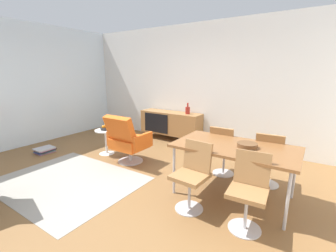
{
  "coord_description": "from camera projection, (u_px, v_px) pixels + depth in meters",
  "views": [
    {
      "loc": [
        2.48,
        -2.45,
        1.72
      ],
      "look_at": [
        0.37,
        0.75,
        0.79
      ],
      "focal_mm": 24.39,
      "sensor_mm": 36.0,
      "label": 1
    }
  ],
  "objects": [
    {
      "name": "sideboard",
      "position": [
        171.0,
        123.0,
        5.78
      ],
      "size": [
        1.6,
        0.45,
        0.72
      ],
      "color": "olive",
      "rests_on": "ground_plane"
    },
    {
      "name": "dining_chair_front_right",
      "position": [
        249.0,
        188.0,
        2.49
      ],
      "size": [
        0.43,
        0.45,
        0.86
      ],
      "color": "#9E7042",
      "rests_on": "ground_plane"
    },
    {
      "name": "lounge_chair_red",
      "position": [
        127.0,
        139.0,
        4.3
      ],
      "size": [
        0.72,
        0.66,
        0.95
      ],
      "color": "#D85919",
      "rests_on": "ground_plane"
    },
    {
      "name": "area_rug",
      "position": [
        68.0,
        181.0,
        3.65
      ],
      "size": [
        2.2,
        1.7,
        0.01
      ],
      "primitive_type": "cube",
      "color": "gray",
      "rests_on": "ground_plane"
    },
    {
      "name": "vase_cobalt",
      "position": [
        188.0,
        110.0,
        5.44
      ],
      "size": [
        0.11,
        0.11,
        0.26
      ],
      "color": "maroon",
      "rests_on": "sideboard"
    },
    {
      "name": "dining_chair_back_left",
      "position": [
        223.0,
        149.0,
        3.77
      ],
      "size": [
        0.4,
        0.43,
        0.86
      ],
      "color": "#9E7042",
      "rests_on": "ground_plane"
    },
    {
      "name": "dining_chair_back_right",
      "position": [
        269.0,
        157.0,
        3.39
      ],
      "size": [
        0.43,
        0.45,
        0.86
      ],
      "color": "#9E7042",
      "rests_on": "ground_plane"
    },
    {
      "name": "wall_back",
      "position": [
        197.0,
        85.0,
        5.5
      ],
      "size": [
        6.8,
        0.12,
        2.8
      ],
      "primitive_type": "cube",
      "color": "silver",
      "rests_on": "ground_plane"
    },
    {
      "name": "fruit_bowl",
      "position": [
        105.0,
        128.0,
        4.76
      ],
      "size": [
        0.2,
        0.2,
        0.11
      ],
      "color": "#262628",
      "rests_on": "side_table_round"
    },
    {
      "name": "wall_window_left",
      "position": [
        16.0,
        86.0,
        5.1
      ],
      "size": [
        0.12,
        5.6,
        2.8
      ],
      "primitive_type": "cube",
      "color": "silver",
      "rests_on": "ground_plane"
    },
    {
      "name": "dining_table",
      "position": [
        235.0,
        149.0,
        3.08
      ],
      "size": [
        1.6,
        0.9,
        0.74
      ],
      "color": "brown",
      "rests_on": "ground_plane"
    },
    {
      "name": "ground_plane",
      "position": [
        124.0,
        179.0,
        3.72
      ],
      "size": [
        8.32,
        8.32,
        0.0
      ],
      "primitive_type": "plane",
      "color": "brown"
    },
    {
      "name": "side_table_round",
      "position": [
        106.0,
        139.0,
        4.82
      ],
      "size": [
        0.44,
        0.44,
        0.52
      ],
      "color": "white",
      "rests_on": "ground_plane"
    },
    {
      "name": "magazine_stack",
      "position": [
        45.0,
        150.0,
        4.92
      ],
      "size": [
        0.32,
        0.4,
        0.11
      ],
      "color": "#99668C",
      "rests_on": "ground_plane"
    },
    {
      "name": "dining_chair_front_left",
      "position": [
        192.0,
        173.0,
        2.86
      ],
      "size": [
        0.43,
        0.45,
        0.86
      ],
      "color": "#9E7042",
      "rests_on": "ground_plane"
    },
    {
      "name": "wooden_bowl_on_table",
      "position": [
        247.0,
        145.0,
        2.99
      ],
      "size": [
        0.26,
        0.26,
        0.06
      ],
      "primitive_type": "cylinder",
      "color": "brown",
      "rests_on": "dining_table"
    }
  ]
}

